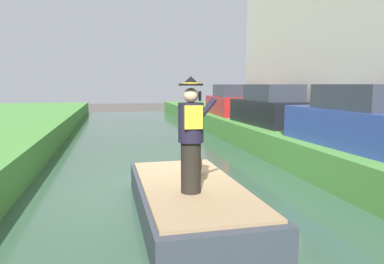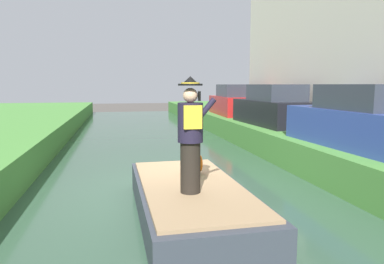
% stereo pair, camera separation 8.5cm
% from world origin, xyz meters
% --- Properties ---
extents(ground_plane, '(80.00, 80.00, 0.00)m').
position_xyz_m(ground_plane, '(0.00, 0.00, 0.00)').
color(ground_plane, '#4C4742').
extents(canal_water, '(6.49, 48.00, 0.10)m').
position_xyz_m(canal_water, '(0.00, 0.00, 0.05)').
color(canal_water, '#33513D').
rests_on(canal_water, ground).
extents(boat, '(1.85, 4.22, 0.61)m').
position_xyz_m(boat, '(0.00, -1.64, 0.40)').
color(boat, '#333842').
rests_on(boat, canal_water).
extents(person_pirate, '(0.61, 0.42, 1.85)m').
position_xyz_m(person_pirate, '(-0.10, -2.13, 1.64)').
color(person_pirate, black).
rests_on(person_pirate, boat).
extents(parrot_plush, '(0.36, 0.34, 0.57)m').
position_xyz_m(parrot_plush, '(0.19, -0.97, 0.95)').
color(parrot_plush, green).
rests_on(parrot_plush, boat).
extents(parked_car_blue, '(1.85, 4.06, 1.50)m').
position_xyz_m(parked_car_blue, '(4.54, 0.02, 1.57)').
color(parked_car_blue, '#2D4293').
rests_on(parked_car_blue, grass_bank_far).
extents(parked_car_dark, '(1.85, 4.06, 1.50)m').
position_xyz_m(parked_car_dark, '(4.54, 4.96, 1.57)').
color(parked_car_dark, black).
rests_on(parked_car_dark, grass_bank_far).
extents(parked_car_red, '(1.88, 4.07, 1.50)m').
position_xyz_m(parked_car_red, '(4.54, 9.63, 1.57)').
color(parked_car_red, red).
rests_on(parked_car_red, grass_bank_far).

